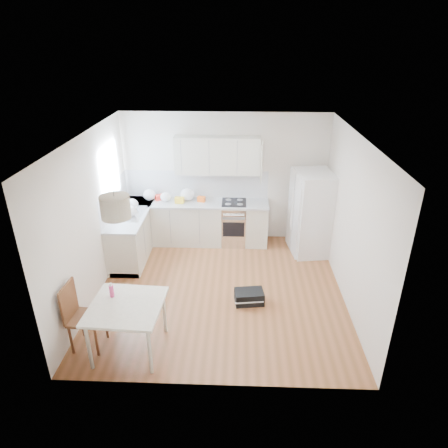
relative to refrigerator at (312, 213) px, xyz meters
name	(u,v)px	position (x,y,z in m)	size (l,w,h in m)	color
floor	(220,290)	(-1.75, -1.49, -0.84)	(4.20, 4.20, 0.00)	brown
ceiling	(220,137)	(-1.75, -1.49, 1.86)	(4.20, 4.20, 0.00)	white
wall_back	(225,178)	(-1.75, 0.61, 0.51)	(4.20, 4.20, 0.00)	white
wall_left	(91,218)	(-3.85, -1.49, 0.51)	(4.20, 4.20, 0.00)	white
wall_right	(352,222)	(0.35, -1.49, 0.51)	(4.20, 4.20, 0.00)	white
window_glassblock	(110,173)	(-3.84, -0.34, 0.91)	(0.02, 1.00, 1.00)	#BFE0F9
cabinets_back	(196,223)	(-2.35, 0.31, -0.40)	(3.00, 0.60, 0.88)	beige
cabinets_left	(133,235)	(-3.55, -0.29, -0.40)	(0.60, 1.80, 0.88)	beige
counter_back	(195,203)	(-2.35, 0.31, 0.06)	(3.02, 0.64, 0.04)	#B8BABD
counter_left	(131,214)	(-3.55, -0.29, 0.06)	(0.64, 1.82, 0.04)	#B8BABD
backsplash_back	(196,184)	(-2.35, 0.60, 0.37)	(3.00, 0.01, 0.58)	white
backsplash_left	(114,199)	(-3.85, -0.29, 0.37)	(0.01, 1.80, 0.58)	white
upper_cabinets	(217,155)	(-1.90, 0.45, 1.03)	(1.70, 0.32, 0.75)	beige
range_oven	(234,224)	(-1.55, 0.31, -0.40)	(0.50, 0.61, 0.88)	silver
sink	(130,214)	(-3.55, -0.34, 0.07)	(0.50, 0.80, 0.16)	silver
refrigerator	(312,213)	(0.00, 0.00, 0.00)	(0.82, 0.84, 1.69)	white
dining_table	(126,310)	(-2.95, -2.99, -0.17)	(1.02, 1.02, 0.76)	beige
dining_chair	(86,317)	(-3.55, -2.94, -0.34)	(0.43, 0.43, 1.02)	#533319
drink_bottle	(111,290)	(-3.19, -2.80, 0.03)	(0.06, 0.06, 0.22)	#E23E84
gym_bag	(249,297)	(-1.26, -1.83, -0.74)	(0.47, 0.31, 0.22)	black
pendant_lamp	(115,207)	(-2.94, -2.96, 1.34)	(0.36, 0.36, 0.28)	#C0B694
grocery_bag_a	(149,195)	(-3.32, 0.38, 0.19)	(0.26, 0.22, 0.23)	white
grocery_bag_b	(166,197)	(-2.97, 0.32, 0.17)	(0.22, 0.18, 0.19)	white
grocery_bag_c	(187,195)	(-2.53, 0.40, 0.20)	(0.28, 0.24, 0.26)	white
grocery_bag_d	(132,204)	(-3.56, -0.10, 0.18)	(0.23, 0.20, 0.21)	white
grocery_bag_e	(131,211)	(-3.51, -0.43, 0.18)	(0.23, 0.19, 0.20)	white
snack_orange	(201,199)	(-2.23, 0.34, 0.13)	(0.16, 0.10, 0.11)	#DF5213
snack_yellow	(179,200)	(-2.67, 0.25, 0.14)	(0.18, 0.11, 0.12)	gold
snack_red	(159,197)	(-3.12, 0.40, 0.13)	(0.17, 0.10, 0.11)	red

